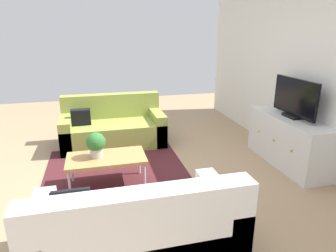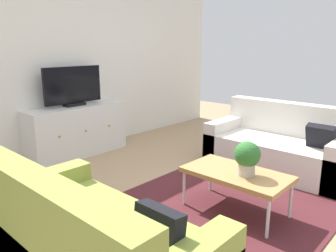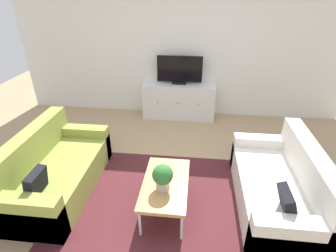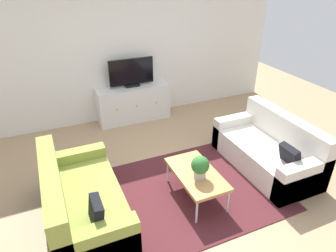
% 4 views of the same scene
% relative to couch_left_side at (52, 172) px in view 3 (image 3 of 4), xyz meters
% --- Properties ---
extents(ground_plane, '(10.00, 10.00, 0.00)m').
position_rel_couch_left_side_xyz_m(ground_plane, '(1.44, 0.10, -0.27)').
color(ground_plane, tan).
extents(wall_back, '(6.40, 0.12, 2.70)m').
position_rel_couch_left_side_xyz_m(wall_back, '(1.44, 2.65, 1.08)').
color(wall_back, silver).
rests_on(wall_back, ground_plane).
extents(area_rug, '(2.50, 1.90, 0.01)m').
position_rel_couch_left_side_xyz_m(area_rug, '(1.44, -0.05, -0.26)').
color(area_rug, '#4C1E23').
rests_on(area_rug, ground_plane).
extents(couch_left_side, '(0.85, 1.67, 0.81)m').
position_rel_couch_left_side_xyz_m(couch_left_side, '(0.00, 0.00, 0.00)').
color(couch_left_side, olive).
rests_on(couch_left_side, ground_plane).
extents(couch_right_side, '(0.85, 1.67, 0.81)m').
position_rel_couch_left_side_xyz_m(couch_right_side, '(2.87, 0.00, 0.00)').
color(couch_right_side, silver).
rests_on(couch_right_side, ground_plane).
extents(coffee_table, '(0.52, 0.94, 0.40)m').
position_rel_couch_left_side_xyz_m(coffee_table, '(1.50, -0.18, 0.10)').
color(coffee_table, '#B7844C').
rests_on(coffee_table, ground_plane).
extents(potted_plant, '(0.23, 0.23, 0.31)m').
position_rel_couch_left_side_xyz_m(potted_plant, '(1.48, -0.29, 0.30)').
color(potted_plant, '#B7B2A8').
rests_on(potted_plant, coffee_table).
extents(tv_console, '(1.42, 0.47, 0.70)m').
position_rel_couch_left_side_xyz_m(tv_console, '(1.46, 2.37, 0.08)').
color(tv_console, silver).
rests_on(tv_console, ground_plane).
extents(flat_screen_tv, '(0.86, 0.16, 0.54)m').
position_rel_couch_left_side_xyz_m(flat_screen_tv, '(1.46, 2.39, 0.70)').
color(flat_screen_tv, black).
rests_on(flat_screen_tv, tv_console).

